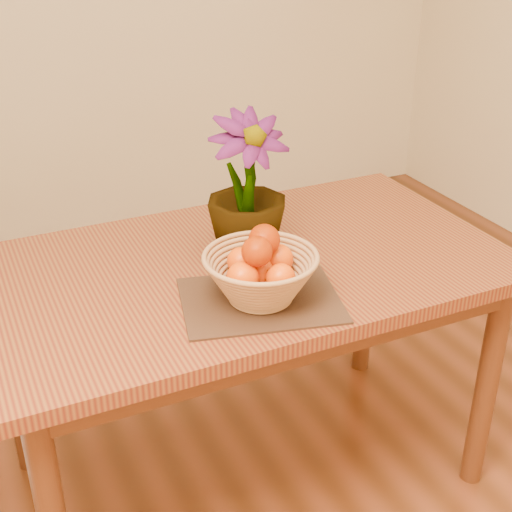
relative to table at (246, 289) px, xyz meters
name	(u,v)px	position (x,y,z in m)	size (l,w,h in m)	color
table	(246,289)	(0.00, 0.00, 0.00)	(1.40, 0.80, 0.75)	brown
placemat	(260,300)	(-0.05, -0.21, 0.09)	(0.38, 0.28, 0.01)	#3A2515
wicker_basket	(261,279)	(-0.05, -0.21, 0.15)	(0.28, 0.28, 0.11)	#AF7749
orange_pile	(261,258)	(-0.05, -0.21, 0.21)	(0.19, 0.18, 0.14)	#FA5A04
potted_plant	(247,187)	(0.02, 0.04, 0.28)	(0.22, 0.22, 0.39)	#204D16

